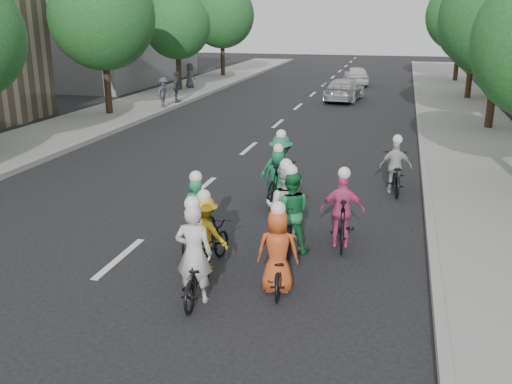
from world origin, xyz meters
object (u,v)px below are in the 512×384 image
at_px(cyclist_4, 278,259).
at_px(cyclist_8, 395,171).
at_px(follow_car_lead, 344,90).
at_px(spectator_1, 177,87).
at_px(cyclist_6, 286,216).
at_px(spectator_2, 190,75).
at_px(cyclist_0, 196,266).
at_px(spectator_0, 164,93).
at_px(follow_car_trail, 356,75).
at_px(cyclist_2, 206,240).
at_px(cyclist_3, 342,216).
at_px(cyclist_5, 198,223).
at_px(cyclist_7, 281,174).
at_px(cyclist_1, 291,218).
at_px(cyclist_9, 279,182).

xyz_separation_m(cyclist_4, cyclist_8, (1.86, 6.45, -0.00)).
height_order(follow_car_lead, spectator_1, spectator_1).
bearing_deg(cyclist_8, cyclist_6, 58.93).
bearing_deg(spectator_2, cyclist_8, -126.08).
distance_m(cyclist_0, spectator_0, 20.14).
distance_m(follow_car_trail, spectator_1, 14.27).
bearing_deg(cyclist_2, spectator_2, -58.37).
bearing_deg(cyclist_6, cyclist_3, -156.24).
distance_m(spectator_1, spectator_2, 6.26).
relative_size(cyclist_6, follow_car_trail, 0.52).
bearing_deg(spectator_1, cyclist_5, -174.02).
relative_size(cyclist_5, spectator_0, 1.14).
relative_size(cyclist_2, spectator_0, 1.14).
height_order(cyclist_6, spectator_0, cyclist_6).
height_order(follow_car_lead, follow_car_trail, follow_car_trail).
bearing_deg(cyclist_8, cyclist_3, 70.41).
bearing_deg(cyclist_6, spectator_1, -57.64).
xyz_separation_m(cyclist_6, cyclist_7, (-0.71, 2.91, 0.06)).
relative_size(cyclist_3, spectator_1, 1.13).
height_order(cyclist_1, cyclist_9, cyclist_1).
bearing_deg(cyclist_8, cyclist_5, 47.30).
relative_size(cyclist_7, follow_car_trail, 0.51).
bearing_deg(cyclist_4, cyclist_6, -91.02).
height_order(cyclist_0, cyclist_4, cyclist_0).
relative_size(spectator_1, spectator_2, 1.06).
bearing_deg(cyclist_3, cyclist_8, -109.26).
bearing_deg(cyclist_4, cyclist_1, -94.64).
relative_size(cyclist_6, follow_car_lead, 0.46).
height_order(cyclist_4, spectator_2, spectator_2).
bearing_deg(cyclist_0, cyclist_5, -77.62).
distance_m(cyclist_7, spectator_2, 23.10).
height_order(cyclist_1, cyclist_2, cyclist_1).
height_order(cyclist_0, cyclist_1, cyclist_0).
distance_m(cyclist_9, follow_car_lead, 18.68).
relative_size(cyclist_0, cyclist_4, 1.13).
relative_size(cyclist_0, follow_car_lead, 0.44).
distance_m(cyclist_8, follow_car_lead, 17.04).
relative_size(cyclist_3, spectator_2, 1.20).
xyz_separation_m(cyclist_4, spectator_2, (-11.21, 25.51, 0.35)).
xyz_separation_m(cyclist_1, spectator_2, (-11.09, 23.74, 0.23)).
distance_m(cyclist_1, follow_car_trail, 29.19).
bearing_deg(follow_car_lead, follow_car_trail, -84.37).
distance_m(cyclist_5, cyclist_6, 1.80).
bearing_deg(cyclist_1, cyclist_3, -158.62).
relative_size(cyclist_5, follow_car_lead, 0.40).
distance_m(cyclist_3, cyclist_9, 2.88).
relative_size(cyclist_0, cyclist_1, 1.01).
height_order(cyclist_0, cyclist_3, cyclist_0).
xyz_separation_m(cyclist_5, follow_car_trail, (0.72, 29.63, 0.05)).
bearing_deg(cyclist_4, cyclist_9, -86.54).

